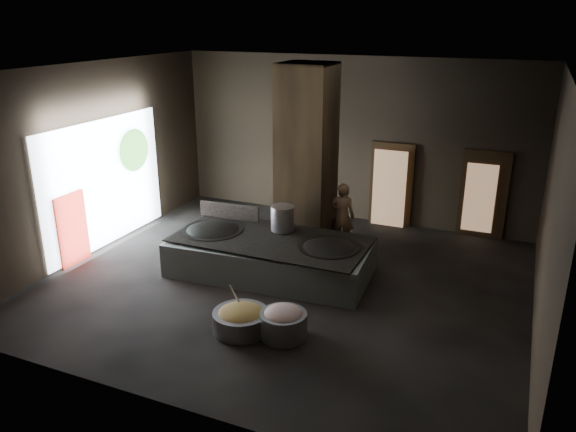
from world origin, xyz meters
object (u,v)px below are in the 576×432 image
at_px(wok_left, 213,233).
at_px(wok_right, 329,250).
at_px(hearth_platform, 271,257).
at_px(stock_pot, 283,218).
at_px(meat_basin, 284,325).
at_px(cook, 342,216).
at_px(veg_basin, 241,321).

bearing_deg(wok_left, wok_right, 2.05).
height_order(hearth_platform, stock_pot, stock_pot).
xyz_separation_m(wok_left, wok_right, (2.80, 0.10, 0.00)).
relative_size(stock_pot, meat_basin, 0.68).
xyz_separation_m(wok_left, meat_basin, (2.79, -2.28, -0.52)).
distance_m(stock_pot, meat_basin, 3.28).
bearing_deg(cook, veg_basin, 74.11).
bearing_deg(hearth_platform, veg_basin, -81.32).
xyz_separation_m(stock_pot, meat_basin, (1.29, -2.88, -0.90)).
bearing_deg(cook, wok_left, 29.81).
bearing_deg(hearth_platform, wok_right, -1.60).
xyz_separation_m(wok_right, veg_basin, (-0.81, -2.51, -0.56)).
bearing_deg(hearth_platform, stock_pot, 81.08).
distance_m(wok_right, cook, 1.97).
xyz_separation_m(hearth_platform, meat_basin, (1.34, -2.33, -0.15)).
bearing_deg(veg_basin, stock_pot, 99.26).
height_order(wok_left, meat_basin, wok_left).
bearing_deg(wok_left, veg_basin, -50.42).
distance_m(hearth_platform, cook, 2.28).
distance_m(wok_left, meat_basin, 3.64).
height_order(wok_left, stock_pot, stock_pot).
bearing_deg(wok_left, hearth_platform, 1.97).
xyz_separation_m(wok_right, stock_pot, (-1.30, 0.50, 0.38)).
height_order(wok_left, veg_basin, wok_left).
height_order(wok_left, cook, cook).
distance_m(hearth_platform, wok_right, 1.40).
distance_m(wok_left, wok_right, 2.80).
height_order(wok_left, wok_right, wok_left).
height_order(cook, veg_basin, cook).
bearing_deg(stock_pot, wok_right, -21.04).
distance_m(wok_right, meat_basin, 2.43).
height_order(stock_pot, veg_basin, stock_pot).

